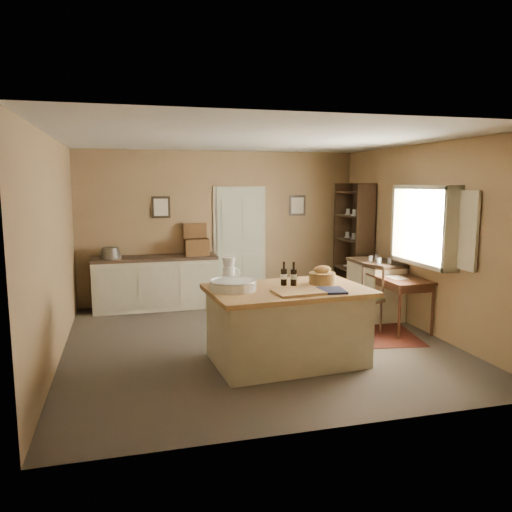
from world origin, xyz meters
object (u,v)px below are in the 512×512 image
(writing_desk, at_px, (400,284))
(desk_chair, at_px, (363,300))
(work_island, at_px, (286,323))
(shelving_unit, at_px, (356,243))
(sideboard, at_px, (156,281))
(right_cabinet, at_px, (375,288))

(writing_desk, bearing_deg, desk_chair, -176.74)
(work_island, bearing_deg, desk_chair, 26.52)
(writing_desk, relative_size, shelving_unit, 0.46)
(sideboard, xyz_separation_m, shelving_unit, (3.55, -0.34, 0.58))
(writing_desk, distance_m, right_cabinet, 0.76)
(work_island, distance_m, shelving_unit, 3.52)
(work_island, relative_size, shelving_unit, 0.91)
(work_island, distance_m, writing_desk, 2.24)
(work_island, xyz_separation_m, shelving_unit, (2.20, 2.68, 0.58))
(work_island, xyz_separation_m, right_cabinet, (2.05, 1.63, -0.02))
(sideboard, distance_m, writing_desk, 4.01)
(shelving_unit, bearing_deg, work_island, -129.39)
(desk_chair, bearing_deg, right_cabinet, 28.12)
(work_island, bearing_deg, sideboard, 109.68)
(writing_desk, xyz_separation_m, right_cabinet, (-0.00, 0.73, -0.22))
(desk_chair, height_order, right_cabinet, right_cabinet)
(right_cabinet, bearing_deg, desk_chair, -128.00)
(sideboard, relative_size, writing_desk, 2.13)
(sideboard, distance_m, right_cabinet, 3.67)
(sideboard, height_order, right_cabinet, sideboard)
(sideboard, height_order, writing_desk, sideboard)
(desk_chair, bearing_deg, shelving_unit, 43.62)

